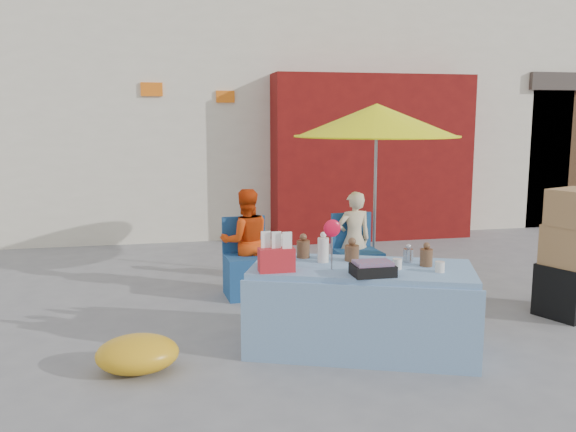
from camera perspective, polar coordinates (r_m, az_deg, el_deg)
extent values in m
plane|color=slate|center=(5.49, 0.86, -11.37)|extent=(80.00, 80.00, 0.00)
cube|color=silver|center=(12.07, -6.75, 10.63)|extent=(12.00, 5.00, 4.50)
cube|color=maroon|center=(9.82, 7.91, 5.41)|extent=(3.20, 0.60, 2.60)
cube|color=#4C331E|center=(13.43, 22.74, 5.34)|extent=(2.60, 3.00, 2.40)
cube|color=#3F3833|center=(13.43, 23.10, 11.10)|extent=(2.80, 3.20, 0.30)
cube|color=orange|center=(9.50, -12.64, 11.50)|extent=(0.32, 0.04, 0.20)
cube|color=orange|center=(9.55, -5.88, 11.05)|extent=(0.28, 0.04, 0.18)
cube|color=#7EA1C9|center=(5.18, 6.85, -8.52)|extent=(1.98, 1.41, 0.71)
cube|color=#7EA1C9|center=(4.79, 6.63, -10.30)|extent=(1.74, 0.70, 0.67)
cube|color=#7EA1C9|center=(5.59, 7.04, -7.46)|extent=(1.74, 0.70, 0.67)
cylinder|color=white|center=(5.28, -0.76, -3.15)|extent=(0.14, 0.14, 0.17)
cylinder|color=brown|center=(5.34, 1.43, -3.11)|extent=(0.15, 0.15, 0.15)
cylinder|color=white|center=(5.18, 3.31, -3.20)|extent=(0.12, 0.12, 0.21)
cylinder|color=brown|center=(5.26, 6.00, -3.46)|extent=(0.16, 0.16, 0.13)
cylinder|color=#B2B2B7|center=(5.27, 11.18, -3.65)|extent=(0.11, 0.11, 0.11)
cylinder|color=brown|center=(5.17, 12.81, -3.81)|extent=(0.14, 0.14, 0.14)
cylinder|color=white|center=(5.03, 10.18, -4.43)|extent=(0.10, 0.10, 0.09)
cylinder|color=white|center=(5.00, 14.02, -4.64)|extent=(0.10, 0.10, 0.09)
sphere|color=brown|center=(5.06, -1.97, -3.85)|extent=(0.14, 0.14, 0.14)
ellipsoid|color=red|center=(4.89, 4.15, -1.15)|extent=(0.15, 0.10, 0.14)
cube|color=red|center=(4.86, -1.09, -4.12)|extent=(0.31, 0.23, 0.19)
cube|color=black|center=(4.79, 7.94, -5.03)|extent=(0.38, 0.33, 0.09)
cube|color=navy|center=(6.67, -3.76, -5.63)|extent=(0.51, 0.49, 0.45)
cube|color=navy|center=(6.79, -4.18, -1.70)|extent=(0.48, 0.07, 0.40)
cube|color=navy|center=(6.96, 6.52, -5.05)|extent=(0.51, 0.49, 0.45)
cube|color=navy|center=(7.06, 5.91, -1.29)|extent=(0.48, 0.07, 0.40)
imported|color=red|center=(6.73, -3.98, -2.37)|extent=(0.59, 0.47, 1.16)
imported|color=beige|center=(7.02, 6.17, -2.18)|extent=(0.42, 0.29, 1.10)
cylinder|color=gray|center=(7.19, 8.13, 1.67)|extent=(0.04, 0.04, 2.00)
cone|color=#F5F60C|center=(7.13, 8.30, 8.86)|extent=(1.90, 1.90, 0.38)
cylinder|color=#F5F60C|center=(7.13, 8.26, 7.41)|extent=(1.90, 1.90, 0.02)
cube|color=black|center=(6.63, 24.89, -6.28)|extent=(0.70, 0.64, 0.51)
cube|color=#9C6D46|center=(6.53, 25.15, -2.44)|extent=(0.65, 0.58, 0.39)
cube|color=#9C6D46|center=(6.45, 25.34, 0.74)|extent=(0.60, 0.53, 0.35)
ellipsoid|color=gold|center=(4.91, -13.91, -12.42)|extent=(0.75, 0.66, 0.28)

